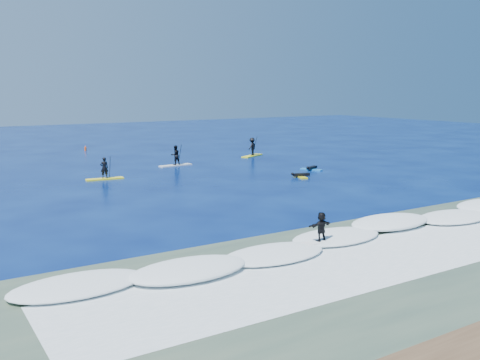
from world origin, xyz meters
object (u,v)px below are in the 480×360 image
sup_paddler_center (175,157)px  prone_paddler_far (311,169)px  sup_paddler_left (104,172)px  prone_paddler_near (300,176)px  marker_buoy (85,148)px  wave_surfer (321,229)px  sup_paddler_right (252,148)px

sup_paddler_center → prone_paddler_far: (8.86, -8.64, -0.67)m
sup_paddler_left → sup_paddler_center: size_ratio=0.93×
prone_paddler_near → prone_paddler_far: size_ratio=1.01×
prone_paddler_near → prone_paddler_far: bearing=-36.6°
sup_paddler_center → prone_paddler_near: bearing=-67.2°
marker_buoy → wave_surfer: bearing=-92.5°
prone_paddler_near → sup_paddler_left: bearing=77.4°
sup_paddler_right → marker_buoy: bearing=105.5°
prone_paddler_far → wave_surfer: bearing=119.2°
sup_paddler_center → marker_buoy: bearing=97.7°
sup_paddler_center → sup_paddler_right: size_ratio=0.98×
sup_paddler_left → marker_buoy: bearing=83.5°
prone_paddler_far → wave_surfer: wave_surfer is taller
prone_paddler_near → marker_buoy: bearing=33.9°
sup_paddler_right → wave_surfer: size_ratio=1.62×
sup_paddler_right → sup_paddler_left: bearing=171.4°
prone_paddler_near → sup_paddler_right: bearing=-1.8°
sup_paddler_right → wave_surfer: (-15.22, -28.70, -0.07)m
prone_paddler_near → wave_surfer: size_ratio=1.03×
prone_paddler_far → wave_surfer: size_ratio=1.02×
sup_paddler_center → sup_paddler_right: sup_paddler_right is taller
sup_paddler_center → sup_paddler_right: bearing=8.4°
sup_paddler_center → wave_surfer: size_ratio=1.59×
prone_paddler_far → wave_surfer: (-14.23, -17.86, 0.67)m
wave_surfer → sup_paddler_left: bearing=95.5°
sup_paddler_center → marker_buoy: 16.84m
prone_paddler_far → sup_paddler_right: bearing=-27.4°
sup_paddler_center → marker_buoy: size_ratio=5.35×
sup_paddler_center → marker_buoy: sup_paddler_center is taller
marker_buoy → sup_paddler_center: bearing=-78.1°
sup_paddler_left → prone_paddler_near: (13.55, -7.25, -0.49)m
prone_paddler_far → marker_buoy: bearing=3.9°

